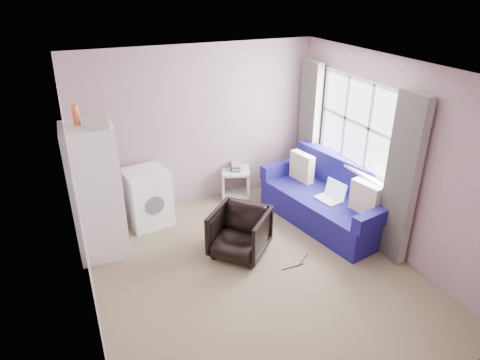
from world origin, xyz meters
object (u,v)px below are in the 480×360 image
(fridge, at_px, (96,192))
(washing_machine, at_px, (147,196))
(armchair, at_px, (240,230))
(sofa, at_px, (330,201))
(side_table, at_px, (236,181))

(fridge, relative_size, washing_machine, 2.41)
(armchair, distance_m, sofa, 1.59)
(sofa, bearing_deg, side_table, 117.04)
(side_table, xyz_separation_m, sofa, (0.99, -1.27, 0.05))
(armchair, height_order, side_table, armchair)
(armchair, height_order, washing_machine, washing_machine)
(armchair, relative_size, side_table, 1.16)
(armchair, distance_m, side_table, 1.64)
(sofa, bearing_deg, armchair, 178.43)
(fridge, xyz_separation_m, sofa, (3.22, -0.49, -0.56))
(armchair, distance_m, fridge, 1.90)
(sofa, bearing_deg, washing_machine, 146.96)
(washing_machine, bearing_deg, side_table, 0.28)
(fridge, height_order, side_table, fridge)
(fridge, xyz_separation_m, washing_machine, (0.71, 0.52, -0.46))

